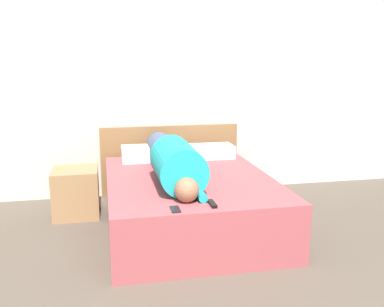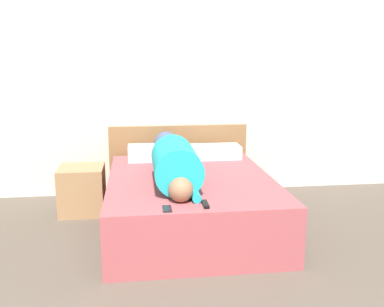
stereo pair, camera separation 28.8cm
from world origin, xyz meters
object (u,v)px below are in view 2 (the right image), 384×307
Objects in this scene: cell_phone at (167,209)px; tv_remote at (205,204)px; bed at (190,202)px; person_lying at (173,160)px; nightstand at (82,190)px; pillow_near_headboard at (154,153)px; pillow_second at (216,152)px.

tv_remote is at bearing 9.25° from cell_phone.
bed is 1.13× the size of person_lying.
cell_phone is at bearing -107.56° from bed.
person_lying is 11.40× the size of tv_remote.
pillow_near_headboard is at bearing 13.82° from nightstand.
pillow_near_headboard is 1.05× the size of pillow_second.
cell_phone is at bearing -112.07° from pillow_second.
person_lying is (0.90, -0.57, 0.42)m from nightstand.
bed is 1.18m from nightstand.
pillow_near_headboard is 1.58m from tv_remote.
tv_remote reaches higher than bed.
cell_phone is at bearing -170.75° from tv_remote.
pillow_near_headboard reaches higher than tv_remote.
person_lying reaches higher than pillow_second.
pillow_second is at bearing 7.41° from nightstand.
bed is at bearing 90.96° from tv_remote.
nightstand is at bearing 152.56° from bed.
pillow_near_headboard reaches higher than cell_phone.
bed is at bearing -117.02° from pillow_second.
pillow_near_headboard is at bearing 90.93° from cell_phone.
bed reaches higher than nightstand.
bed is at bearing 72.44° from cell_phone.
person_lying is at bearing -79.27° from pillow_near_headboard.
nightstand is at bearing -166.18° from pillow_near_headboard.
pillow_near_headboard is (-0.14, 0.76, -0.09)m from person_lying.
tv_remote is (0.01, -0.81, 0.26)m from bed.
tv_remote is at bearing -89.04° from bed.
cell_phone is at bearing -98.00° from person_lying.
pillow_second reaches higher than tv_remote.
cell_phone is (-0.27, -0.86, 0.25)m from bed.
person_lying reaches higher than tv_remote.
pillow_near_headboard reaches higher than pillow_second.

